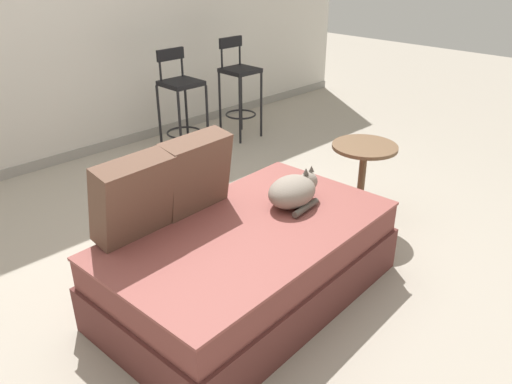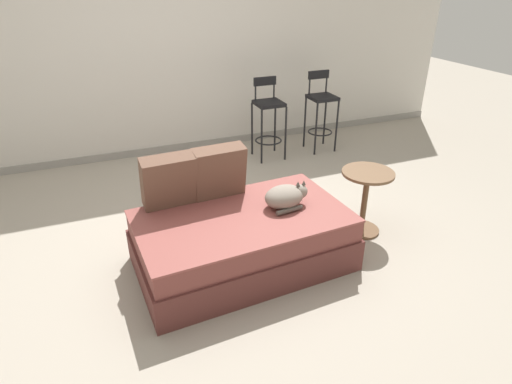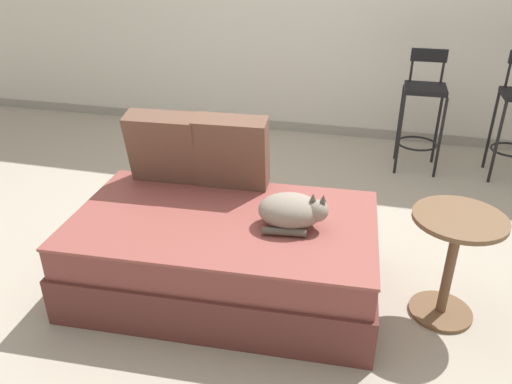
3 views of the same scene
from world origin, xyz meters
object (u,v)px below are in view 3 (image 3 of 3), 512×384
at_px(cat, 292,211).
at_px(bar_stool_near_window, 423,105).
at_px(throw_pillow_corner, 164,147).
at_px(throw_pillow_middle, 232,152).
at_px(side_table, 453,253).
at_px(couch, 225,253).

height_order(cat, bar_stool_near_window, bar_stool_near_window).
xyz_separation_m(throw_pillow_corner, throw_pillow_middle, (0.40, 0.02, 0.00)).
xyz_separation_m(bar_stool_near_window, side_table, (0.09, -1.91, -0.16)).
height_order(couch, throw_pillow_middle, throw_pillow_middle).
bearing_deg(cat, throw_pillow_corner, 157.88).
distance_m(couch, cat, 0.47).
distance_m(throw_pillow_corner, side_table, 1.66).
height_order(couch, cat, cat).
distance_m(couch, throw_pillow_middle, 0.57).
relative_size(cat, bar_stool_near_window, 0.38).
distance_m(throw_pillow_corner, throw_pillow_middle, 0.40).
height_order(throw_pillow_corner, throw_pillow_middle, throw_pillow_middle).
height_order(throw_pillow_corner, cat, throw_pillow_corner).
bearing_deg(bar_stool_near_window, side_table, -87.29).
distance_m(couch, bar_stool_near_window, 2.26).
xyz_separation_m(throw_pillow_corner, bar_stool_near_window, (1.52, 1.63, -0.12)).
bearing_deg(side_table, throw_pillow_middle, 166.14).
bearing_deg(cat, side_table, 4.26).
bearing_deg(throw_pillow_corner, cat, -22.12).
bearing_deg(throw_pillow_middle, couch, -80.47).
bearing_deg(cat, couch, -178.75).
bearing_deg(couch, bar_stool_near_window, 61.74).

